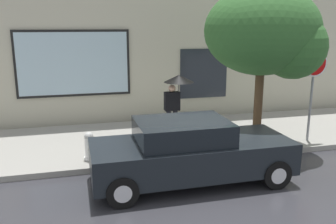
{
  "coord_description": "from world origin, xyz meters",
  "views": [
    {
      "loc": [
        -2.64,
        -7.16,
        3.46
      ],
      "look_at": [
        -0.3,
        1.8,
        1.2
      ],
      "focal_mm": 38.56,
      "sensor_mm": 36.0,
      "label": 1
    }
  ],
  "objects_px": {
    "pedestrian_with_umbrella": "(176,89)",
    "street_tree": "(269,34)",
    "parked_car": "(190,152)",
    "fire_hydrant": "(89,146)",
    "stop_sign": "(314,77)"
  },
  "relations": [
    {
      "from": "parked_car",
      "to": "stop_sign",
      "type": "bearing_deg",
      "value": 20.42
    },
    {
      "from": "parked_car",
      "to": "stop_sign",
      "type": "xyz_separation_m",
      "value": [
        4.14,
        1.54,
        1.3
      ]
    },
    {
      "from": "fire_hydrant",
      "to": "street_tree",
      "type": "distance_m",
      "value": 5.51
    },
    {
      "from": "pedestrian_with_umbrella",
      "to": "stop_sign",
      "type": "bearing_deg",
      "value": -22.38
    },
    {
      "from": "pedestrian_with_umbrella",
      "to": "fire_hydrant",
      "type": "bearing_deg",
      "value": -151.9
    },
    {
      "from": "pedestrian_with_umbrella",
      "to": "street_tree",
      "type": "bearing_deg",
      "value": -33.81
    },
    {
      "from": "parked_car",
      "to": "stop_sign",
      "type": "height_order",
      "value": "stop_sign"
    },
    {
      "from": "fire_hydrant",
      "to": "street_tree",
      "type": "xyz_separation_m",
      "value": [
        4.8,
        -0.0,
        2.71
      ]
    },
    {
      "from": "pedestrian_with_umbrella",
      "to": "street_tree",
      "type": "height_order",
      "value": "street_tree"
    },
    {
      "from": "pedestrian_with_umbrella",
      "to": "stop_sign",
      "type": "height_order",
      "value": "stop_sign"
    },
    {
      "from": "parked_car",
      "to": "fire_hydrant",
      "type": "bearing_deg",
      "value": 143.06
    },
    {
      "from": "fire_hydrant",
      "to": "pedestrian_with_umbrella",
      "type": "xyz_separation_m",
      "value": [
        2.67,
        1.42,
        1.1
      ]
    },
    {
      "from": "parked_car",
      "to": "fire_hydrant",
      "type": "distance_m",
      "value": 2.66
    },
    {
      "from": "parked_car",
      "to": "pedestrian_with_umbrella",
      "type": "distance_m",
      "value": 3.19
    },
    {
      "from": "parked_car",
      "to": "street_tree",
      "type": "relative_size",
      "value": 1.02
    }
  ]
}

